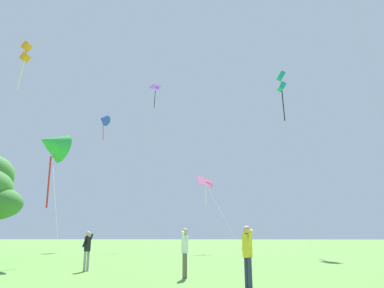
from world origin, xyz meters
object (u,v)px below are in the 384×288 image
at_px(kite_pink_low, 206,186).
at_px(kite_teal_box, 281,83).
at_px(kite_purple_streamer, 155,94).
at_px(person_with_spool, 87,247).
at_px(person_far_back, 185,248).
at_px(kite_blue_delta, 103,120).
at_px(kite_green_small, 52,145).
at_px(kite_orange_box, 25,54).
at_px(person_near_tree, 247,251).

xyz_separation_m(kite_pink_low, kite_teal_box, (8.08, 0.42, 10.90)).
relative_size(kite_teal_box, kite_purple_streamer, 0.79).
distance_m(person_with_spool, person_far_back, 5.16).
bearing_deg(person_far_back, kite_blue_delta, 115.34).
relative_size(kite_green_small, person_far_back, 4.33).
xyz_separation_m(kite_pink_low, person_far_back, (0.18, -21.19, -5.26)).
relative_size(kite_pink_low, kite_purple_streamer, 0.42).
bearing_deg(kite_purple_streamer, kite_orange_box, -111.29).
bearing_deg(kite_blue_delta, person_far_back, -64.66).
bearing_deg(kite_pink_low, person_with_spool, -103.21).
relative_size(kite_green_small, person_near_tree, 4.31).
bearing_deg(kite_pink_low, person_far_back, -89.51).
relative_size(kite_green_small, kite_orange_box, 0.42).
bearing_deg(kite_green_small, kite_orange_box, 133.16).
distance_m(kite_pink_low, kite_purple_streamer, 21.03).
distance_m(kite_pink_low, person_near_tree, 24.50).
xyz_separation_m(kite_teal_box, person_with_spool, (-12.51, -19.28, -16.21)).
distance_m(kite_teal_box, kite_purple_streamer, 20.35).
bearing_deg(kite_blue_delta, kite_purple_streamer, 29.04).
height_order(kite_green_small, kite_orange_box, kite_orange_box).
xyz_separation_m(kite_orange_box, person_far_back, (15.86, -13.51, -16.24)).
xyz_separation_m(person_near_tree, person_far_back, (-2.13, 2.63, -0.00)).
bearing_deg(kite_orange_box, kite_green_small, -46.84).
bearing_deg(kite_pink_low, kite_green_small, -117.63).
distance_m(kite_purple_streamer, person_far_back, 40.03).
relative_size(kite_blue_delta, person_with_spool, 10.33).
xyz_separation_m(person_with_spool, person_near_tree, (6.73, -4.95, 0.05)).
height_order(person_with_spool, person_near_tree, person_near_tree).
bearing_deg(kite_orange_box, kite_blue_delta, 84.41).
bearing_deg(kite_teal_box, person_near_tree, -103.39).
bearing_deg(kite_teal_box, person_with_spool, -122.96).
height_order(kite_blue_delta, person_near_tree, kite_blue_delta).
distance_m(kite_orange_box, person_far_back, 26.42).
xyz_separation_m(kite_green_small, person_near_tree, (10.50, -8.15, -5.58)).
distance_m(kite_blue_delta, person_near_tree, 39.74).
xyz_separation_m(kite_pink_low, kite_orange_box, (-15.68, -7.68, 10.98)).
relative_size(kite_purple_streamer, person_with_spool, 13.82).
height_order(kite_pink_low, person_near_tree, kite_pink_low).
bearing_deg(person_far_back, person_with_spool, 153.21).
bearing_deg(kite_purple_streamer, person_with_spool, -83.65).
xyz_separation_m(kite_orange_box, person_with_spool, (11.26, -11.18, -16.28)).
xyz_separation_m(kite_blue_delta, kite_purple_streamer, (6.17, 3.42, 4.83)).
bearing_deg(person_near_tree, kite_green_small, 142.19).
bearing_deg(kite_green_small, person_far_back, -33.40).
xyz_separation_m(kite_orange_box, person_near_tree, (17.99, -16.13, -16.23)).
relative_size(kite_pink_low, kite_orange_box, 0.54).
relative_size(kite_green_small, person_with_spool, 4.52).
relative_size(kite_pink_low, person_with_spool, 5.81).
xyz_separation_m(kite_purple_streamer, person_with_spool, (3.47, -31.17, -20.42)).
xyz_separation_m(kite_pink_low, kite_purple_streamer, (-7.89, 12.31, 15.12)).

